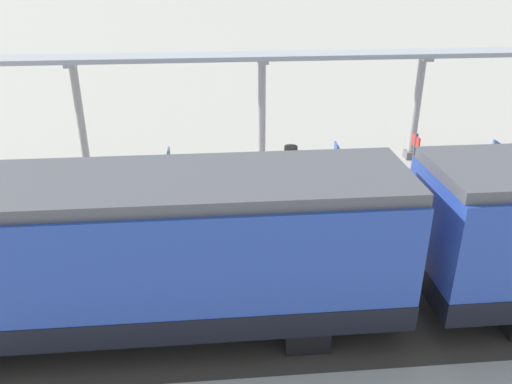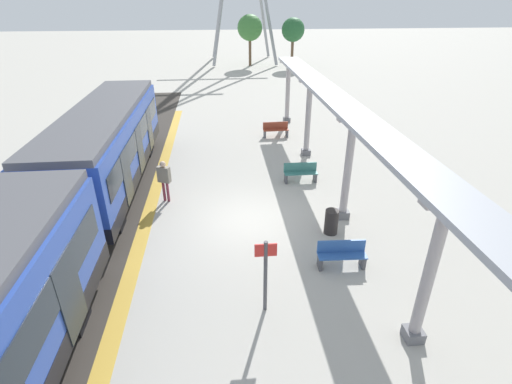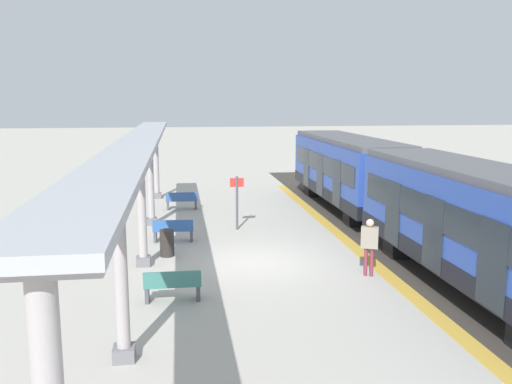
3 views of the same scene
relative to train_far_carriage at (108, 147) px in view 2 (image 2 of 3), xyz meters
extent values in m
plane|color=#B0ABA0|center=(5.64, -3.50, -1.83)|extent=(176.00, 176.00, 0.00)
cube|color=gold|center=(1.84, -3.50, -1.82)|extent=(0.49, 31.21, 0.01)
cube|color=#38332D|center=(-0.01, -3.50, -1.82)|extent=(3.20, 43.21, 0.01)
cube|color=#1E262D|center=(1.31, -9.02, -0.14)|extent=(0.04, 1.10, 2.00)
cube|color=black|center=(-0.01, -8.23, -1.51)|extent=(2.21, 0.90, 0.64)
cube|color=#2745A3|center=(-0.01, 0.00, 0.11)|extent=(2.60, 11.22, 2.60)
cube|color=black|center=(-0.01, 0.00, -0.91)|extent=(2.63, 11.24, 0.55)
cube|color=#515156|center=(-0.01, 0.00, 1.53)|extent=(2.39, 11.22, 0.24)
cube|color=#1E262D|center=(1.31, 0.00, 0.43)|extent=(0.03, 10.33, 0.84)
cube|color=#1E262D|center=(1.31, -2.81, -0.14)|extent=(0.04, 1.10, 2.00)
cube|color=#1E262D|center=(1.31, 0.00, -0.14)|extent=(0.04, 1.10, 2.00)
cube|color=#1E262D|center=(1.31, 2.81, -0.14)|extent=(0.04, 1.10, 2.00)
cube|color=black|center=(-0.01, 3.59, -1.51)|extent=(2.21, 0.90, 0.64)
cube|color=black|center=(-0.01, -3.59, -1.51)|extent=(2.21, 0.90, 0.64)
cube|color=slate|center=(9.24, -9.51, -1.68)|extent=(0.44, 0.44, 0.30)
cylinder|color=#A69E9F|center=(9.24, -9.51, 0.22)|extent=(0.28, 0.28, 3.49)
cube|color=#A69E9F|center=(9.24, -9.51, 2.03)|extent=(1.10, 0.36, 0.12)
cube|color=slate|center=(9.24, -3.71, -1.68)|extent=(0.44, 0.44, 0.30)
cylinder|color=#A69E9F|center=(9.24, -3.71, 0.22)|extent=(0.28, 0.28, 3.49)
cube|color=#A69E9F|center=(9.24, -3.71, 2.03)|extent=(1.10, 0.36, 0.12)
cube|color=slate|center=(9.24, 2.74, -1.68)|extent=(0.44, 0.44, 0.30)
cylinder|color=#A69E9F|center=(9.24, 2.74, 0.22)|extent=(0.28, 0.28, 3.49)
cube|color=#A69E9F|center=(9.24, 2.74, 2.03)|extent=(1.10, 0.36, 0.12)
cube|color=slate|center=(9.24, 8.69, -1.68)|extent=(0.44, 0.44, 0.30)
cylinder|color=#A69E9F|center=(9.24, 8.69, 0.22)|extent=(0.28, 0.28, 3.49)
cube|color=#A69E9F|center=(9.24, 8.69, 2.03)|extent=(1.10, 0.36, 0.12)
cube|color=#A8AAB2|center=(9.24, -3.55, 2.17)|extent=(1.20, 25.28, 0.16)
cube|color=brown|center=(8.07, 5.72, -1.39)|extent=(1.51, 0.48, 0.04)
cube|color=brown|center=(8.07, 5.91, -1.17)|extent=(1.50, 0.10, 0.40)
cube|color=#4C4C51|center=(8.74, 5.73, -1.62)|extent=(0.11, 0.40, 0.42)
cube|color=#4C4C51|center=(7.40, 5.70, -1.62)|extent=(0.11, 0.40, 0.42)
cube|color=#38756E|center=(8.29, -0.49, -1.39)|extent=(1.50, 0.45, 0.04)
cube|color=#38756E|center=(8.29, -0.30, -1.17)|extent=(1.50, 0.07, 0.40)
cube|color=#4C4C51|center=(8.96, -0.49, -1.62)|extent=(0.10, 0.40, 0.42)
cube|color=#4C4C51|center=(7.62, -0.48, -1.62)|extent=(0.10, 0.40, 0.42)
cube|color=#2E5AA4|center=(8.31, -6.61, -1.39)|extent=(1.52, 0.51, 0.04)
cube|color=#2E5AA4|center=(8.32, -6.42, -1.17)|extent=(1.50, 0.13, 0.40)
cube|color=#4C4C51|center=(8.98, -6.64, -1.62)|extent=(0.12, 0.40, 0.42)
cube|color=#4C4C51|center=(7.64, -6.58, -1.62)|extent=(0.12, 0.40, 0.42)
cylinder|color=#2C2725|center=(8.51, -4.70, -1.37)|extent=(0.48, 0.48, 0.91)
cylinder|color=#4C4C51|center=(5.74, -8.16, -0.73)|extent=(0.10, 0.10, 2.20)
cube|color=red|center=(5.74, -8.16, 0.12)|extent=(0.56, 0.04, 0.36)
cylinder|color=brown|center=(2.37, -1.67, -1.39)|extent=(0.11, 0.11, 0.87)
cylinder|color=brown|center=(2.53, -1.74, -1.39)|extent=(0.11, 0.11, 0.87)
cube|color=gray|center=(2.45, -1.71, -0.63)|extent=(0.56, 0.41, 0.65)
sphere|color=beige|center=(2.45, -1.71, -0.18)|extent=(0.24, 0.24, 0.24)
cylinder|color=brown|center=(8.76, 31.54, -0.31)|extent=(0.32, 0.32, 3.03)
sphere|color=#397534|center=(8.76, 31.54, 2.36)|extent=(2.87, 2.87, 2.87)
cylinder|color=brown|center=(13.58, 30.37, -0.34)|extent=(0.32, 0.32, 2.98)
sphere|color=#235B2E|center=(13.58, 30.37, 2.19)|extent=(2.60, 2.60, 2.60)
camera|label=1|loc=(-8.93, -1.84, 5.43)|focal=36.33mm
camera|label=2|loc=(4.74, -15.77, 5.73)|focal=26.70mm
camera|label=3|loc=(8.04, 13.35, 3.45)|focal=37.98mm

